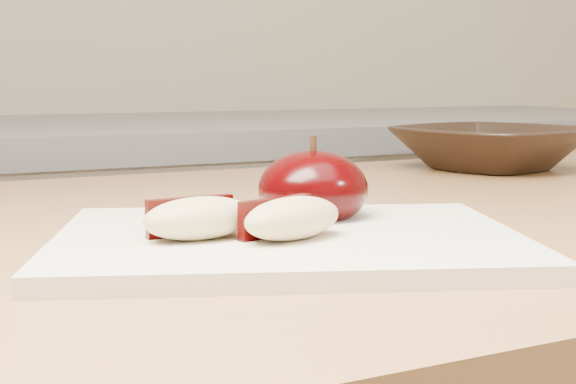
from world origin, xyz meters
name	(u,v)px	position (x,y,z in m)	size (l,w,h in m)	color
cutting_board	(288,241)	(-0.01, 0.39, 0.91)	(0.28, 0.21, 0.01)	beige
apple_half	(313,189)	(0.04, 0.43, 0.93)	(0.10, 0.10, 0.06)	black
apple_wedge_a	(199,218)	(-0.06, 0.39, 0.92)	(0.07, 0.04, 0.03)	tan
apple_wedge_b	(291,218)	(-0.01, 0.37, 0.92)	(0.08, 0.05, 0.03)	tan
bowl	(490,148)	(0.41, 0.68, 0.93)	(0.21, 0.21, 0.05)	black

